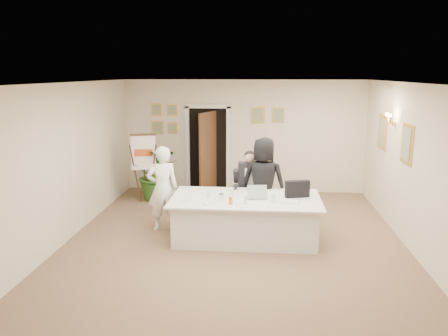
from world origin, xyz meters
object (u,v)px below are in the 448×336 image
oj_glass (231,201)px  paper_stack (290,201)px  standing_man (163,188)px  flip_chart (144,171)px  laptop (257,190)px  steel_jug (221,197)px  conference_table (245,218)px  seated_man (250,186)px  standing_woman (263,182)px  laptop_bag (297,189)px  potted_palm (157,174)px

oj_glass → paper_stack: bearing=12.2°
paper_stack → standing_man: bearing=166.9°
flip_chart → laptop: bearing=-38.1°
steel_jug → conference_table: bearing=22.0°
paper_stack → steel_jug: bearing=178.5°
seated_man → paper_stack: size_ratio=5.17×
conference_table → standing_woman: (0.32, 0.75, 0.49)m
seated_man → laptop_bag: 1.24m
seated_man → potted_palm: seated_man is taller
potted_palm → laptop_bag: bearing=-35.7°
oj_glass → standing_man: bearing=150.2°
seated_man → steel_jug: size_ratio=13.36×
standing_woman → conference_table: bearing=77.7°
laptop → steel_jug: (-0.62, -0.22, -0.08)m
potted_palm → laptop: 3.33m
laptop_bag → paper_stack: laptop_bag is taller
oj_glass → flip_chart: bearing=130.8°
potted_palm → laptop_bag: potted_palm is taller
standing_man → paper_stack: standing_man is taller
standing_woman → potted_palm: bearing=-22.0°
laptop → steel_jug: size_ratio=3.32×
standing_man → potted_palm: standing_man is taller
potted_palm → oj_glass: 3.39m
potted_palm → oj_glass: size_ratio=9.60×
standing_man → laptop_bag: 2.52m
seated_man → potted_palm: bearing=147.2°
standing_woman → paper_stack: standing_woman is taller
conference_table → potted_palm: (-2.18, 2.35, 0.23)m
potted_palm → oj_glass: (1.94, -2.77, 0.22)m
seated_man → laptop: (0.16, -0.93, 0.18)m
laptop_bag → flip_chart: bearing=133.1°
paper_stack → oj_glass: size_ratio=2.19×
conference_table → laptop: (0.21, 0.05, 0.52)m
potted_palm → standing_woman: bearing=-32.6°
seated_man → paper_stack: 1.39m
potted_palm → oj_glass: potted_palm is taller
potted_palm → laptop: bearing=-44.0°
flip_chart → oj_glass: flip_chart is taller
seated_man → standing_woman: standing_woman is taller
paper_stack → oj_glass: 1.05m
laptop → oj_glass: (-0.44, -0.47, -0.07)m
potted_palm → steel_jug: size_ratio=11.34×
flip_chart → standing_man: standing_man is taller
seated_man → laptop: 0.96m
laptop → seated_man: bearing=92.4°
conference_table → flip_chart: bearing=138.9°
flip_chart → potted_palm: flip_chart is taller
conference_table → paper_stack: size_ratio=9.38×
standing_woman → paper_stack: (0.47, -0.95, -0.09)m
potted_palm → laptop: potted_palm is taller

